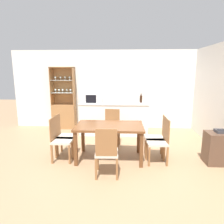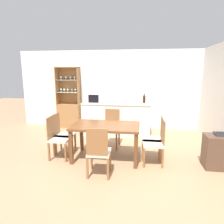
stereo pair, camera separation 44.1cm
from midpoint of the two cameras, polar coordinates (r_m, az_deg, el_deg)
ground_plane at (r=4.40m, az=1.21°, el=-13.68°), size 18.00×18.00×0.00m
wall_back at (r=6.63m, az=4.07°, el=6.32°), size 6.80×0.06×2.55m
kitchen_counter at (r=6.03m, az=3.36°, el=-1.87°), size 2.03×0.65×0.96m
display_cabinet at (r=6.87m, az=-10.34°, el=0.49°), size 0.76×0.34×2.01m
dining_table at (r=4.27m, az=1.17°, el=-5.00°), size 1.43×0.86×0.76m
dining_chair_side_left_far at (r=4.68m, az=-11.38°, el=-6.28°), size 0.42×0.42×0.93m
dining_chair_side_right_far at (r=4.46m, az=14.82°, el=-7.38°), size 0.41×0.41×0.93m
dining_chair_head_far at (r=5.04m, az=2.26°, el=-4.76°), size 0.43×0.43×0.93m
dining_chair_head_near at (r=3.63m, az=-0.31°, el=-11.40°), size 0.42×0.42×0.93m
dining_chair_side_right_near at (r=4.22m, az=15.20°, el=-8.50°), size 0.43×0.43×0.93m
dining_chair_side_left_near at (r=4.45m, az=-12.51°, el=-7.28°), size 0.41×0.41×0.93m
microwave at (r=5.98m, az=-2.23°, el=4.01°), size 0.48×0.34×0.27m
wine_bottle at (r=6.03m, az=11.24°, el=3.63°), size 0.08×0.08×0.27m
side_cabinet at (r=4.60m, az=30.87°, el=-9.78°), size 0.58×0.40×0.66m
telephone at (r=4.50m, az=31.21°, el=-5.41°), size 0.23×0.20×0.09m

